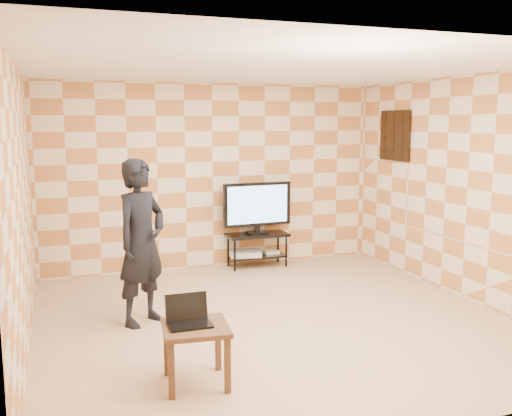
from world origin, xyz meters
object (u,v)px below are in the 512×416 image
Objects in this scene: person at (141,242)px; side_table at (196,336)px; tv at (257,206)px; tv_stand at (257,243)px.

side_table is at bearing -121.30° from person.
person is (-1.97, -1.87, -0.04)m from tv.
tv_stand is at bearing 5.54° from person.
person is at bearing -136.46° from tv_stand.
tv_stand is 2.77m from person.
tv is 2.72m from person.
tv_stand is 0.52× the size of person.
tv_stand and side_table have the same top height.
tv_stand is at bearing 62.91° from side_table.
tv_stand is 0.56m from tv.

